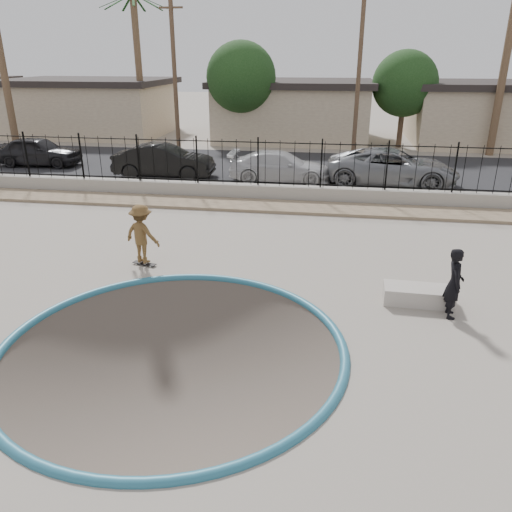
{
  "coord_description": "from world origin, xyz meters",
  "views": [
    {
      "loc": [
        2.98,
        -9.23,
        5.47
      ],
      "look_at": [
        1.22,
        2.0,
        0.88
      ],
      "focal_mm": 35.0,
      "sensor_mm": 36.0,
      "label": 1
    }
  ],
  "objects_px": {
    "car_c": "(281,167)",
    "car_d": "(392,167)",
    "skateboard": "(145,263)",
    "car_b": "(164,161)",
    "skater": "(142,237)",
    "videographer": "(454,283)",
    "concrete_ledge": "(418,295)",
    "car_a": "(38,151)"
  },
  "relations": [
    {
      "from": "car_b",
      "to": "car_d",
      "type": "height_order",
      "value": "car_d"
    },
    {
      "from": "skater",
      "to": "car_c",
      "type": "distance_m",
      "value": 10.74
    },
    {
      "from": "concrete_ledge",
      "to": "car_b",
      "type": "height_order",
      "value": "car_b"
    },
    {
      "from": "videographer",
      "to": "car_b",
      "type": "distance_m",
      "value": 16.21
    },
    {
      "from": "videographer",
      "to": "car_d",
      "type": "xyz_separation_m",
      "value": [
        -0.18,
        12.3,
        0.02
      ]
    },
    {
      "from": "skateboard",
      "to": "car_a",
      "type": "xyz_separation_m",
      "value": [
        -10.31,
        12.0,
        0.74
      ]
    },
    {
      "from": "skateboard",
      "to": "car_b",
      "type": "height_order",
      "value": "car_b"
    },
    {
      "from": "skateboard",
      "to": "car_c",
      "type": "xyz_separation_m",
      "value": [
        2.68,
        10.4,
        0.67
      ]
    },
    {
      "from": "concrete_ledge",
      "to": "car_a",
      "type": "distance_m",
      "value": 21.95
    },
    {
      "from": "skater",
      "to": "videographer",
      "type": "distance_m",
      "value": 8.05
    },
    {
      "from": "videographer",
      "to": "car_c",
      "type": "bearing_deg",
      "value": 24.35
    },
    {
      "from": "videographer",
      "to": "concrete_ledge",
      "type": "height_order",
      "value": "videographer"
    },
    {
      "from": "skater",
      "to": "concrete_ledge",
      "type": "distance_m",
      "value": 7.36
    },
    {
      "from": "car_b",
      "to": "car_c",
      "type": "height_order",
      "value": "car_b"
    },
    {
      "from": "concrete_ledge",
      "to": "videographer",
      "type": "bearing_deg",
      "value": -41.67
    },
    {
      "from": "skater",
      "to": "car_d",
      "type": "xyz_separation_m",
      "value": [
        7.68,
        10.57,
        0.0
      ]
    },
    {
      "from": "concrete_ledge",
      "to": "car_b",
      "type": "xyz_separation_m",
      "value": [
        -10.13,
        11.58,
        0.61
      ]
    },
    {
      "from": "concrete_ledge",
      "to": "car_a",
      "type": "height_order",
      "value": "car_a"
    },
    {
      "from": "videographer",
      "to": "car_d",
      "type": "height_order",
      "value": "car_d"
    },
    {
      "from": "car_d",
      "to": "car_c",
      "type": "bearing_deg",
      "value": 96.83
    },
    {
      "from": "skateboard",
      "to": "car_b",
      "type": "relative_size",
      "value": 0.15
    },
    {
      "from": "skateboard",
      "to": "car_c",
      "type": "bearing_deg",
      "value": 89.85
    },
    {
      "from": "skater",
      "to": "car_d",
      "type": "height_order",
      "value": "skater"
    },
    {
      "from": "skater",
      "to": "car_d",
      "type": "bearing_deg",
      "value": -108.32
    },
    {
      "from": "skater",
      "to": "car_c",
      "type": "xyz_separation_m",
      "value": [
        2.68,
        10.4,
        -0.11
      ]
    },
    {
      "from": "car_a",
      "to": "skateboard",
      "type": "bearing_deg",
      "value": -141.0
    },
    {
      "from": "car_c",
      "to": "car_d",
      "type": "relative_size",
      "value": 0.82
    },
    {
      "from": "car_d",
      "to": "car_a",
      "type": "bearing_deg",
      "value": 90.36
    },
    {
      "from": "car_a",
      "to": "skater",
      "type": "bearing_deg",
      "value": -141.0
    },
    {
      "from": "car_b",
      "to": "concrete_ledge",
      "type": "bearing_deg",
      "value": -141.32
    },
    {
      "from": "car_c",
      "to": "car_a",
      "type": "bearing_deg",
      "value": 82.96
    },
    {
      "from": "car_d",
      "to": "videographer",
      "type": "bearing_deg",
      "value": -174.27
    },
    {
      "from": "skateboard",
      "to": "car_b",
      "type": "distance_m",
      "value": 10.82
    },
    {
      "from": "concrete_ledge",
      "to": "car_d",
      "type": "height_order",
      "value": "car_d"
    },
    {
      "from": "concrete_ledge",
      "to": "car_b",
      "type": "bearing_deg",
      "value": 131.17
    },
    {
      "from": "skater",
      "to": "car_b",
      "type": "bearing_deg",
      "value": -56.78
    },
    {
      "from": "skater",
      "to": "skateboard",
      "type": "xyz_separation_m",
      "value": [
        0.0,
        0.0,
        -0.78
      ]
    },
    {
      "from": "skater",
      "to": "car_c",
      "type": "relative_size",
      "value": 0.35
    },
    {
      "from": "videographer",
      "to": "car_b",
      "type": "bearing_deg",
      "value": 42.76
    },
    {
      "from": "videographer",
      "to": "car_c",
      "type": "height_order",
      "value": "videographer"
    },
    {
      "from": "skateboard",
      "to": "concrete_ledge",
      "type": "bearing_deg",
      "value": 5.03
    },
    {
      "from": "car_c",
      "to": "car_d",
      "type": "bearing_deg",
      "value": -88.1
    }
  ]
}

